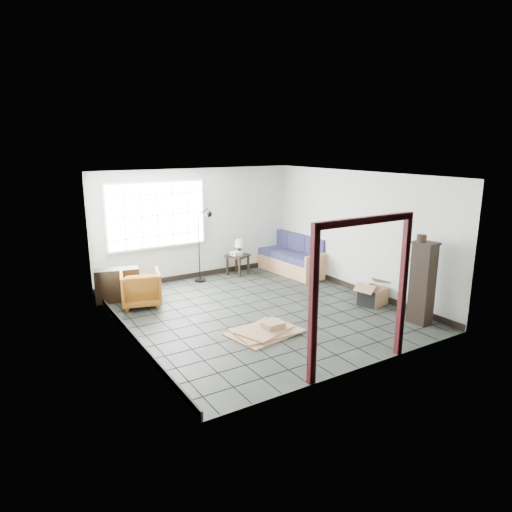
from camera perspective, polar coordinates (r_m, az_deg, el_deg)
ground at (r=8.91m, az=0.32°, el=-6.84°), size 5.50×5.50×0.00m
room_shell at (r=8.48m, az=0.23°, el=3.89°), size 5.02×5.52×2.61m
window_panel at (r=10.46m, az=-12.31°, el=5.03°), size 2.32×0.08×1.52m
doorway_trim at (r=6.46m, az=13.15°, el=-2.41°), size 1.80×0.08×2.20m
futon_sofa at (r=11.56m, az=4.44°, el=-0.25°), size 0.97×2.17×0.94m
armchair at (r=9.36m, az=-14.23°, el=-3.72°), size 0.91×0.88×0.78m
side_table at (r=11.19m, az=-2.29°, el=-0.26°), size 0.61×0.61×0.51m
table_lamp at (r=11.15m, az=-2.09°, el=1.53°), size 0.25×0.25×0.37m
projector at (r=11.11m, az=-2.47°, el=0.34°), size 0.28×0.23×0.09m
floor_lamp at (r=10.67m, az=-6.51°, el=1.68°), size 0.52×0.33×1.71m
console_shelf at (r=9.77m, az=-16.94°, el=-3.45°), size 0.93×0.53×0.68m
tall_shelf at (r=8.61m, az=20.09°, el=-3.12°), size 0.34×0.43×1.49m
pot at (r=8.39m, az=19.99°, el=2.08°), size 0.19×0.19×0.13m
open_box at (r=9.49m, az=14.38°, el=-4.86°), size 0.91×0.58×0.48m
cardboard_pile at (r=7.90m, az=1.22°, el=-9.27°), size 1.32×1.04×0.17m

